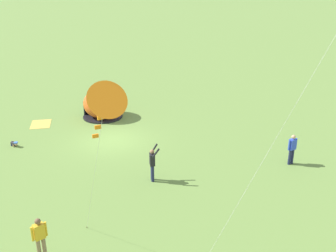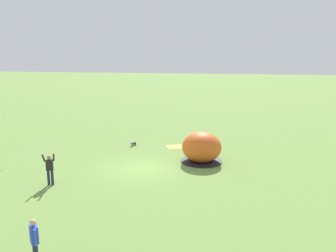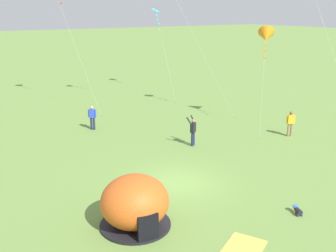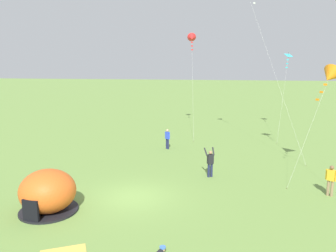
% 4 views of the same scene
% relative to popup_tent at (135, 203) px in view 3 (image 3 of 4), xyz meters
% --- Properties ---
extents(ground_plane, '(300.00, 300.00, 0.00)m').
position_rel_popup_tent_xyz_m(ground_plane, '(3.55, 2.41, -1.00)').
color(ground_plane, olive).
extents(popup_tent, '(2.81, 2.81, 2.10)m').
position_rel_popup_tent_xyz_m(popup_tent, '(0.00, 0.00, 0.00)').
color(popup_tent, '#D8591E').
rests_on(popup_tent, ground).
extents(picnic_blanket, '(2.11, 1.95, 0.01)m').
position_rel_popup_tent_xyz_m(picnic_blanket, '(2.56, -3.43, -0.99)').
color(picnic_blanket, gold).
rests_on(picnic_blanket, ground).
extents(toddler_crawling, '(0.37, 0.55, 0.32)m').
position_rel_popup_tent_xyz_m(toddler_crawling, '(6.14, -2.80, -0.82)').
color(toddler_crawling, black).
rests_on(toddler_crawling, ground).
extents(person_near_tent, '(0.50, 0.41, 1.72)m').
position_rel_popup_tent_xyz_m(person_near_tent, '(14.07, 4.53, -0.03)').
color(person_near_tent, '#8C7251').
rests_on(person_near_tent, ground).
extents(person_watching_sky, '(0.72, 0.65, 1.89)m').
position_rel_popup_tent_xyz_m(person_watching_sky, '(7.47, 6.48, 0.00)').
color(person_watching_sky, '#1E2347').
rests_on(person_watching_sky, ground).
extents(person_with_toddler, '(0.45, 0.44, 1.72)m').
position_rel_popup_tent_xyz_m(person_with_toddler, '(3.49, 13.05, -0.03)').
color(person_with_toddler, '#1E2347').
rests_on(person_with_toddler, ground).
extents(kite_orange, '(3.39, 3.34, 7.11)m').
position_rel_popup_tent_xyz_m(kite_orange, '(14.45, 7.65, 5.41)').
color(kite_orange, silver).
rests_on(kite_orange, ground).
extents(kite_cyan, '(2.01, 6.54, 8.38)m').
position_rel_popup_tent_xyz_m(kite_cyan, '(14.44, 22.51, 6.68)').
color(kite_cyan, silver).
rests_on(kite_cyan, ground).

